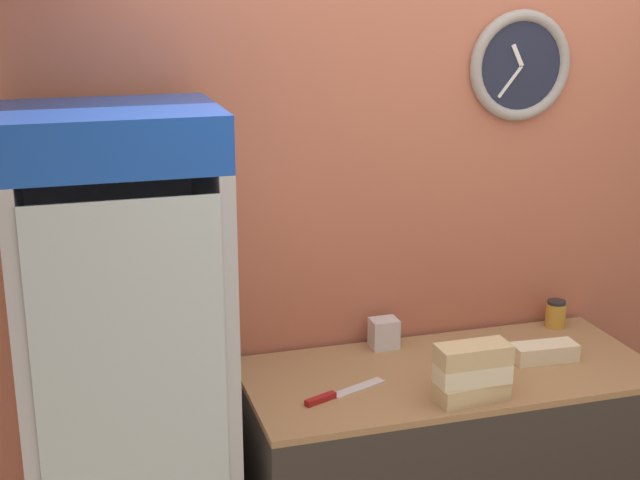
# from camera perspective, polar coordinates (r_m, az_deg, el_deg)

# --- Properties ---
(wall_back) EXTENTS (5.20, 0.10, 2.70)m
(wall_back) POSITION_cam_1_polar(r_m,az_deg,el_deg) (3.68, 6.11, 0.73)
(wall_back) COLOR #B7664C
(wall_back) RESTS_ON ground_plane
(prep_counter) EXTENTS (1.58, 0.70, 0.90)m
(prep_counter) POSITION_cam_1_polar(r_m,az_deg,el_deg) (3.70, 8.04, -14.60)
(prep_counter) COLOR #332D28
(prep_counter) RESTS_ON ground_plane
(beverage_cooler) EXTENTS (0.68, 0.66, 1.96)m
(beverage_cooler) POSITION_cam_1_polar(r_m,az_deg,el_deg) (3.21, -12.41, -7.68)
(beverage_cooler) COLOR #B2B7BC
(beverage_cooler) RESTS_ON ground_plane
(sandwich_stack_bottom) EXTENTS (0.27, 0.14, 0.07)m
(sandwich_stack_bottom) POSITION_cam_1_polar(r_m,az_deg,el_deg) (3.25, 9.66, -9.49)
(sandwich_stack_bottom) COLOR tan
(sandwich_stack_bottom) RESTS_ON prep_counter
(sandwich_stack_middle) EXTENTS (0.26, 0.12, 0.07)m
(sandwich_stack_middle) POSITION_cam_1_polar(r_m,az_deg,el_deg) (3.22, 9.72, -8.36)
(sandwich_stack_middle) COLOR beige
(sandwich_stack_middle) RESTS_ON sandwich_stack_bottom
(sandwich_stack_top) EXTENTS (0.26, 0.12, 0.07)m
(sandwich_stack_top) POSITION_cam_1_polar(r_m,az_deg,el_deg) (3.19, 9.78, -7.21)
(sandwich_stack_top) COLOR tan
(sandwich_stack_top) RESTS_ON sandwich_stack_middle
(sandwich_flat_left) EXTENTS (0.26, 0.12, 0.07)m
(sandwich_flat_left) POSITION_cam_1_polar(r_m,az_deg,el_deg) (3.63, 14.17, -6.97)
(sandwich_flat_left) COLOR beige
(sandwich_flat_left) RESTS_ON prep_counter
(chefs_knife) EXTENTS (0.34, 0.17, 0.02)m
(chefs_knife) POSITION_cam_1_polar(r_m,az_deg,el_deg) (3.24, 0.92, -9.88)
(chefs_knife) COLOR silver
(chefs_knife) RESTS_ON prep_counter
(condiment_jar) EXTENTS (0.08, 0.08, 0.12)m
(condiment_jar) POSITION_cam_1_polar(r_m,az_deg,el_deg) (3.97, 14.84, -4.60)
(condiment_jar) COLOR gold
(condiment_jar) RESTS_ON prep_counter
(napkin_dispenser) EXTENTS (0.11, 0.09, 0.12)m
(napkin_dispenser) POSITION_cam_1_polar(r_m,az_deg,el_deg) (3.64, 4.11, -5.96)
(napkin_dispenser) COLOR silver
(napkin_dispenser) RESTS_ON prep_counter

